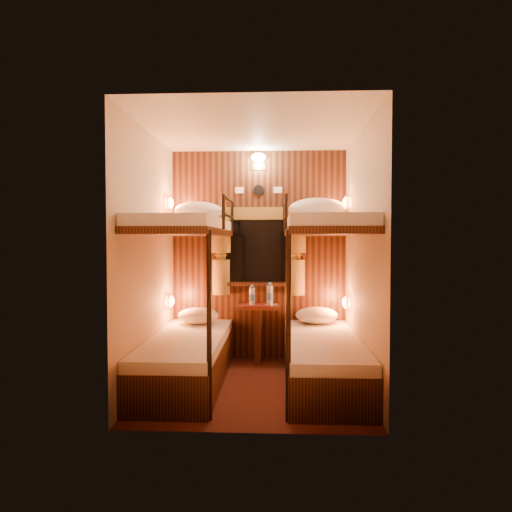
{
  "coord_description": "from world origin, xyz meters",
  "views": [
    {
      "loc": [
        0.21,
        -4.24,
        1.37
      ],
      "look_at": [
        0.01,
        0.15,
        1.22
      ],
      "focal_mm": 32.0,
      "sensor_mm": 36.0,
      "label": 1
    }
  ],
  "objects_px": {
    "table": "(258,325)",
    "bottle_right": "(270,295)",
    "bunk_right": "(323,326)",
    "bottle_left": "(252,296)",
    "bunk_left": "(187,325)"
  },
  "relations": [
    {
      "from": "bunk_right",
      "to": "bottle_right",
      "type": "xyz_separation_m",
      "value": [
        -0.52,
        0.72,
        0.2
      ]
    },
    {
      "from": "bunk_left",
      "to": "bottle_right",
      "type": "height_order",
      "value": "bunk_left"
    },
    {
      "from": "bunk_right",
      "to": "table",
      "type": "bearing_deg",
      "value": 129.67
    },
    {
      "from": "bottle_left",
      "to": "bunk_left",
      "type": "bearing_deg",
      "value": -129.19
    },
    {
      "from": "bunk_right",
      "to": "table",
      "type": "relative_size",
      "value": 2.9
    },
    {
      "from": "bunk_left",
      "to": "bunk_right",
      "type": "bearing_deg",
      "value": 0.0
    },
    {
      "from": "bunk_left",
      "to": "bottle_left",
      "type": "relative_size",
      "value": 8.16
    },
    {
      "from": "bunk_left",
      "to": "bottle_right",
      "type": "relative_size",
      "value": 7.32
    },
    {
      "from": "bunk_right",
      "to": "bottle_left",
      "type": "bearing_deg",
      "value": 134.63
    },
    {
      "from": "bunk_left",
      "to": "bunk_right",
      "type": "distance_m",
      "value": 1.3
    },
    {
      "from": "table",
      "to": "bottle_right",
      "type": "height_order",
      "value": "bottle_right"
    },
    {
      "from": "bunk_right",
      "to": "table",
      "type": "distance_m",
      "value": 1.02
    },
    {
      "from": "bunk_right",
      "to": "bottle_left",
      "type": "distance_m",
      "value": 1.03
    },
    {
      "from": "bottle_left",
      "to": "bottle_right",
      "type": "distance_m",
      "value": 0.19
    },
    {
      "from": "bunk_left",
      "to": "bottle_left",
      "type": "bearing_deg",
      "value": 50.81
    }
  ]
}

